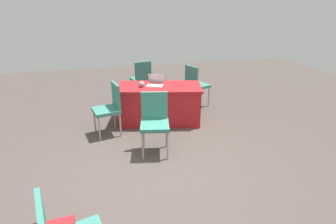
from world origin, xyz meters
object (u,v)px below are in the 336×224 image
(chair_tucked_left, at_px, (195,83))
(laptop_silver, at_px, (155,83))
(yarn_ball, at_px, (142,84))
(scissors_red, at_px, (179,85))
(chair_near_front, at_px, (155,119))
(chair_tucked_right, at_px, (110,106))
(chair_by_pillar, at_px, (142,77))
(table_foreground, at_px, (160,104))

(chair_tucked_left, height_order, laptop_silver, chair_tucked_left)
(yarn_ball, xyz_separation_m, scissors_red, (-0.72, 0.08, -0.05))
(chair_tucked_left, xyz_separation_m, scissors_red, (0.62, 0.70, 0.19))
(chair_near_front, distance_m, laptop_silver, 1.26)
(chair_tucked_left, xyz_separation_m, chair_tucked_right, (1.99, 0.95, -0.02))
(chair_near_front, distance_m, chair_by_pillar, 2.65)
(chair_tucked_left, xyz_separation_m, chair_by_pillar, (1.11, -0.87, -0.01))
(yarn_ball, height_order, scissors_red, yarn_ball)
(chair_near_front, xyz_separation_m, yarn_ball, (0.00, -1.17, 0.24))
(chair_tucked_left, bearing_deg, scissors_red, -61.90)
(scissors_red, bearing_deg, table_foreground, -146.36)
(chair_near_front, xyz_separation_m, laptop_silver, (-0.28, -1.21, 0.23))
(table_foreground, distance_m, scissors_red, 0.54)
(chair_tucked_left, height_order, yarn_ball, chair_tucked_left)
(laptop_silver, bearing_deg, table_foreground, 165.97)
(chair_tucked_left, distance_m, chair_by_pillar, 1.41)
(scissors_red, bearing_deg, yarn_ball, -142.80)
(chair_by_pillar, height_order, scissors_red, chair_by_pillar)
(chair_near_front, bearing_deg, laptop_silver, -90.96)
(chair_tucked_left, relative_size, laptop_silver, 2.37)
(chair_tucked_right, xyz_separation_m, yarn_ball, (-0.64, -0.34, 0.26))
(laptop_silver, relative_size, yarn_ball, 3.63)
(yarn_ball, bearing_deg, laptop_silver, -171.90)
(table_foreground, distance_m, chair_by_pillar, 1.51)
(laptop_silver, bearing_deg, chair_tucked_left, -126.75)
(chair_near_front, relative_size, laptop_silver, 2.37)
(chair_near_front, distance_m, chair_tucked_left, 2.23)
(table_foreground, xyz_separation_m, chair_near_front, (0.35, 1.15, 0.19))
(yarn_ball, bearing_deg, table_foreground, 177.28)
(table_foreground, xyz_separation_m, laptop_silver, (0.07, -0.06, 0.41))
(table_foreground, xyz_separation_m, chair_tucked_right, (0.99, 0.32, 0.17))
(chair_tucked_right, bearing_deg, laptop_silver, -79.17)
(chair_by_pillar, relative_size, scissors_red, 5.37)
(table_foreground, bearing_deg, chair_tucked_right, 17.99)
(chair_by_pillar, height_order, yarn_ball, chair_by_pillar)
(chair_near_front, bearing_deg, scissors_red, -111.68)
(chair_by_pillar, height_order, laptop_silver, chair_by_pillar)
(chair_near_front, relative_size, scissors_red, 5.42)
(chair_tucked_right, height_order, yarn_ball, chair_tucked_right)
(yarn_ball, relative_size, scissors_red, 0.63)
(chair_tucked_right, bearing_deg, yarn_ball, -73.70)
(chair_near_front, height_order, laptop_silver, chair_near_front)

